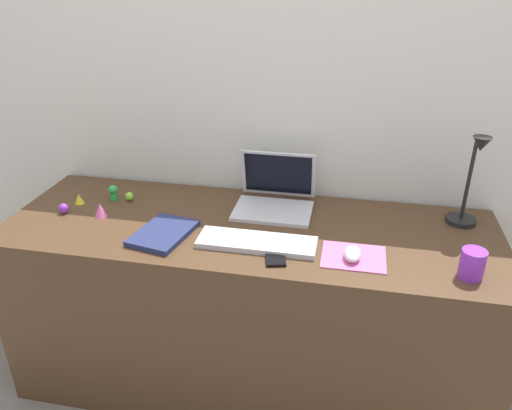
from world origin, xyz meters
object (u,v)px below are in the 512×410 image
at_px(cell_phone, 275,255).
at_px(toy_figurine_pink, 100,210).
at_px(mouse, 353,254).
at_px(coffee_mug, 472,264).
at_px(toy_figurine_lime, 129,196).
at_px(keyboard, 257,242).
at_px(desk_lamp, 470,184).
at_px(notebook_pad, 163,233).
at_px(laptop, 275,194).
at_px(toy_figurine_green, 113,192).
at_px(toy_figurine_yellow, 79,199).
at_px(toy_figurine_purple, 64,209).

xyz_separation_m(cell_phone, toy_figurine_pink, (-0.70, 0.15, 0.02)).
xyz_separation_m(mouse, coffee_mug, (0.36, -0.03, 0.03)).
bearing_deg(toy_figurine_lime, mouse, -16.77).
relative_size(keyboard, desk_lamp, 1.13).
bearing_deg(notebook_pad, laptop, 52.16).
relative_size(toy_figurine_lime, toy_figurine_green, 0.57).
bearing_deg(mouse, toy_figurine_yellow, 169.28).
height_order(toy_figurine_yellow, toy_figurine_purple, toy_figurine_yellow).
xyz_separation_m(keyboard, notebook_pad, (-0.34, -0.00, 0.00)).
height_order(cell_phone, toy_figurine_green, toy_figurine_green).
bearing_deg(toy_figurine_pink, cell_phone, -12.40).
xyz_separation_m(toy_figurine_purple, toy_figurine_lime, (0.20, 0.16, -0.00)).
bearing_deg(notebook_pad, toy_figurine_green, 152.75).
relative_size(keyboard, cell_phone, 3.20).
height_order(coffee_mug, toy_figurine_purple, coffee_mug).
bearing_deg(toy_figurine_pink, coffee_mug, -6.45).
relative_size(cell_phone, coffee_mug, 1.36).
bearing_deg(toy_figurine_green, toy_figurine_lime, 5.73).
bearing_deg(laptop, toy_figurine_yellow, -170.64).
height_order(coffee_mug, toy_figurine_green, coffee_mug).
distance_m(mouse, notebook_pad, 0.67).
xyz_separation_m(laptop, keyboard, (-0.01, -0.31, -0.04)).
distance_m(notebook_pad, coffee_mug, 1.03).
distance_m(cell_phone, toy_figurine_pink, 0.72).
relative_size(desk_lamp, toy_figurine_yellow, 8.70).
bearing_deg(laptop, desk_lamp, -1.76).
bearing_deg(laptop, keyboard, -92.37).
height_order(mouse, toy_figurine_lime, mouse).
bearing_deg(toy_figurine_green, toy_figurine_yellow, -153.94).
distance_m(mouse, toy_figurine_lime, 0.95).
bearing_deg(toy_figurine_lime, toy_figurine_pink, -107.76).
height_order(laptop, keyboard, laptop).
height_order(keyboard, toy_figurine_pink, toy_figurine_pink).
xyz_separation_m(mouse, toy_figurine_lime, (-0.91, 0.27, -0.00)).
bearing_deg(mouse, laptop, 133.00).
distance_m(mouse, coffee_mug, 0.36).
distance_m(notebook_pad, toy_figurine_purple, 0.45).
distance_m(cell_phone, toy_figurine_purple, 0.87).
relative_size(laptop, toy_figurine_yellow, 7.21).
bearing_deg(toy_figurine_green, toy_figurine_pink, -83.56).
xyz_separation_m(toy_figurine_yellow, toy_figurine_green, (0.12, 0.06, 0.01)).
height_order(laptop, toy_figurine_pink, laptop).
height_order(toy_figurine_yellow, toy_figurine_pink, toy_figurine_pink).
xyz_separation_m(laptop, notebook_pad, (-0.35, -0.31, -0.04)).
xyz_separation_m(desk_lamp, toy_figurine_green, (-1.36, -0.05, -0.14)).
height_order(keyboard, cell_phone, keyboard).
xyz_separation_m(keyboard, toy_figurine_green, (-0.65, 0.24, 0.02)).
bearing_deg(toy_figurine_yellow, desk_lamp, 4.12).
distance_m(coffee_mug, toy_figurine_green, 1.36).
bearing_deg(toy_figurine_pink, laptop, 18.59).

